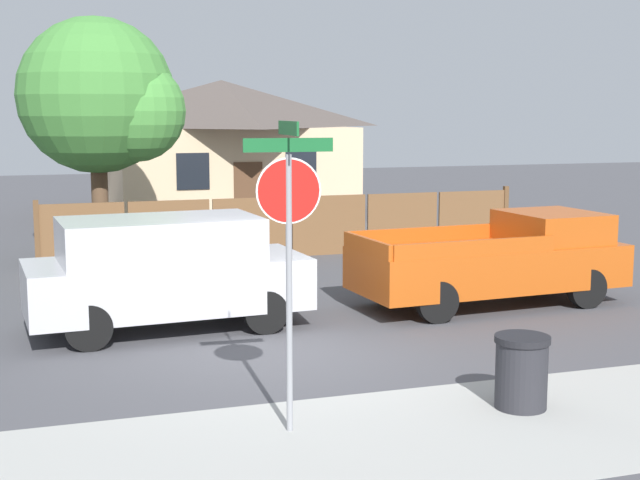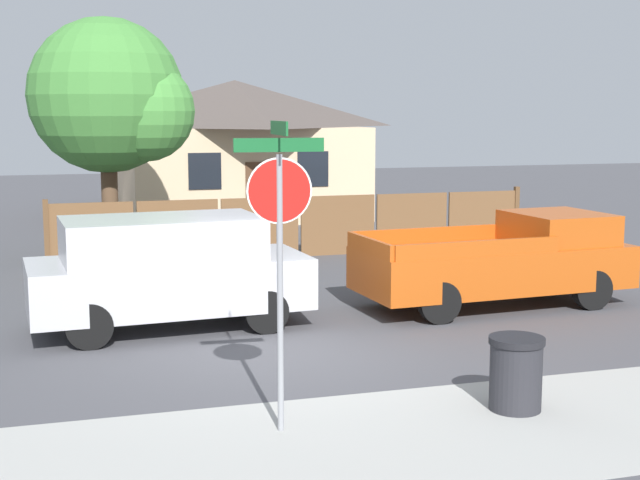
{
  "view_description": "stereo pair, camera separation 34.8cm",
  "coord_description": "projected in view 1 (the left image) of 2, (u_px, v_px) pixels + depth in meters",
  "views": [
    {
      "loc": [
        -3.61,
        -12.17,
        3.56
      ],
      "look_at": [
        0.61,
        0.61,
        1.6
      ],
      "focal_mm": 50.0,
      "sensor_mm": 36.0,
      "label": 1
    },
    {
      "loc": [
        -3.28,
        -12.28,
        3.56
      ],
      "look_at": [
        0.61,
        0.61,
        1.6
      ],
      "focal_mm": 50.0,
      "sensor_mm": 36.0,
      "label": 2
    }
  ],
  "objects": [
    {
      "name": "red_suv",
      "position": [
        166.0,
        270.0,
        14.47
      ],
      "size": [
        4.59,
        2.18,
        1.85
      ],
      "rotation": [
        0.0,
        0.0,
        0.06
      ],
      "color": "#B7B7BC",
      "rests_on": "ground"
    },
    {
      "name": "trash_bin",
      "position": [
        521.0,
        372.0,
        10.69
      ],
      "size": [
        0.67,
        0.67,
        0.89
      ],
      "color": "#28282D",
      "rests_on": "ground"
    },
    {
      "name": "house",
      "position": [
        222.0,
        145.0,
        30.69
      ],
      "size": [
        8.17,
        8.01,
        4.6
      ],
      "color": "beige",
      "rests_on": "ground"
    },
    {
      "name": "orange_pickup",
      "position": [
        498.0,
        260.0,
        16.39
      ],
      "size": [
        5.11,
        2.25,
        1.68
      ],
      "rotation": [
        0.0,
        0.0,
        0.06
      ],
      "color": "#B74C14",
      "rests_on": "ground"
    },
    {
      "name": "ground_plane",
      "position": [
        294.0,
        355.0,
        13.07
      ],
      "size": [
        80.0,
        80.0,
        0.0
      ],
      "primitive_type": "plane",
      "color": "#47474C"
    },
    {
      "name": "sidewalk_strip",
      "position": [
        388.0,
        440.0,
        9.69
      ],
      "size": [
        36.0,
        3.2,
        0.01
      ],
      "color": "#A3A39E",
      "rests_on": "ground"
    },
    {
      "name": "oak_tree",
      "position": [
        105.0,
        99.0,
        21.14
      ],
      "size": [
        3.9,
        3.71,
        5.78
      ],
      "color": "brown",
      "rests_on": "ground"
    },
    {
      "name": "stop_sign",
      "position": [
        289.0,
        222.0,
        9.65
      ],
      "size": [
        0.99,
        0.89,
        3.45
      ],
      "rotation": [
        0.0,
        0.0,
        -0.06
      ],
      "color": "gray",
      "rests_on": "ground"
    },
    {
      "name": "wooden_fence",
      "position": [
        291.0,
        227.0,
        21.82
      ],
      "size": [
        12.0,
        0.12,
        1.58
      ],
      "color": "brown",
      "rests_on": "ground"
    }
  ]
}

